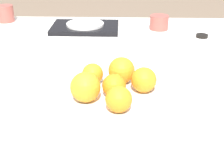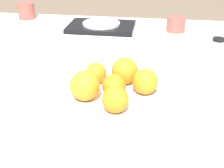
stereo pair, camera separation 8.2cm
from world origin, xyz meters
name	(u,v)px [view 1 (the left image)]	position (x,y,z in m)	size (l,w,h in m)	color
table	(90,140)	(0.00, 0.00, 0.38)	(1.31, 1.05, 0.77)	silver
fruit_platter	(112,97)	(0.10, -0.33, 0.78)	(0.27, 0.27, 0.02)	silver
orange_0	(114,86)	(0.11, -0.33, 0.81)	(0.06, 0.06, 0.06)	orange
orange_1	(119,99)	(0.12, -0.40, 0.81)	(0.07, 0.07, 0.07)	orange
orange_2	(93,74)	(0.04, -0.25, 0.81)	(0.06, 0.06, 0.06)	orange
orange_3	(144,80)	(0.19, -0.30, 0.82)	(0.07, 0.07, 0.07)	orange
orange_4	(85,87)	(0.03, -0.35, 0.82)	(0.08, 0.08, 0.08)	orange
orange_5	(122,70)	(0.13, -0.24, 0.82)	(0.08, 0.08, 0.08)	orange
serving_tray	(85,27)	(-0.04, 0.31, 0.78)	(0.30, 0.20, 0.02)	black
side_plate	(85,24)	(-0.04, 0.31, 0.79)	(0.17, 0.17, 0.01)	silver
cup_0	(159,22)	(0.29, 0.33, 0.80)	(0.08, 0.08, 0.06)	#9E4C42
cup_1	(5,14)	(-0.45, 0.43, 0.81)	(0.08, 0.08, 0.08)	#9E4C42
napkin	(47,62)	(-0.13, -0.08, 0.77)	(0.13, 0.13, 0.01)	silver
soy_dish	(202,36)	(0.47, 0.22, 0.77)	(0.05, 0.05, 0.01)	black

